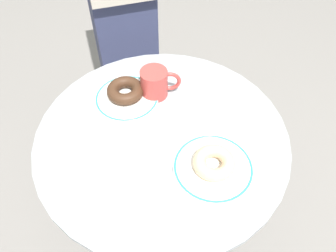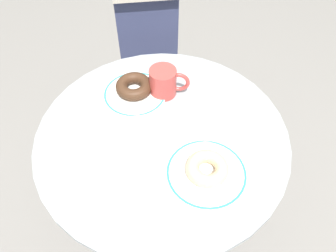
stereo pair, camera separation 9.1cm
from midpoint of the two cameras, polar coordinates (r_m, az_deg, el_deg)
ground_plane at (r=1.64m, az=1.05°, el=-18.44°), size 7.00×7.00×0.02m
cafe_table at (r=1.15m, az=1.44°, el=-8.77°), size 0.72×0.72×0.77m
plate_left at (r=1.05m, az=-3.20°, el=5.38°), size 0.20×0.20×0.01m
plate_right at (r=0.88m, az=9.57°, el=-8.17°), size 0.21×0.21×0.01m
donut_chocolate at (r=1.04m, az=-3.35°, el=6.68°), size 0.14×0.14×0.04m
donut_glazed at (r=0.86m, az=9.76°, el=-7.37°), size 0.15×0.15×0.04m
paper_napkin at (r=0.88m, az=-7.65°, el=-8.33°), size 0.16×0.15×0.01m
coffee_mug at (r=1.03m, az=1.91°, el=7.40°), size 0.10×0.11×0.09m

